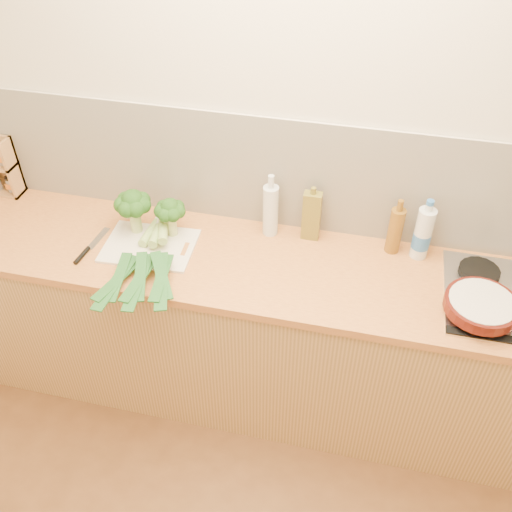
{
  "coord_description": "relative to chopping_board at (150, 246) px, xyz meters",
  "views": [
    {
      "loc": [
        0.35,
        -0.61,
        2.54
      ],
      "look_at": [
        -0.04,
        1.1,
        1.02
      ],
      "focal_mm": 40.0,
      "sensor_mm": 36.0,
      "label": 1
    }
  ],
  "objects": [
    {
      "name": "oil_tin",
      "position": [
        0.69,
        0.23,
        0.12
      ],
      "size": [
        0.08,
        0.05,
        0.27
      ],
      "color": "olive",
      "rests_on": "counter"
    },
    {
      "name": "glass_bottle",
      "position": [
        0.5,
        0.22,
        0.12
      ],
      "size": [
        0.07,
        0.07,
        0.31
      ],
      "color": "silver",
      "rests_on": "counter"
    },
    {
      "name": "chefs_knife",
      "position": [
        -0.26,
        -0.1,
        0.0
      ],
      "size": [
        0.05,
        0.27,
        0.02
      ],
      "rotation": [
        0.0,
        0.0,
        -0.1
      ],
      "color": "silver",
      "rests_on": "counter"
    },
    {
      "name": "chopping_board",
      "position": [
        0.0,
        0.0,
        0.0
      ],
      "size": [
        0.41,
        0.31,
        0.01
      ],
      "primitive_type": "cube",
      "rotation": [
        0.0,
        0.0,
        0.04
      ],
      "color": "silver",
      "rests_on": "counter"
    },
    {
      "name": "amber_bottle",
      "position": [
        1.06,
        0.22,
        0.11
      ],
      "size": [
        0.06,
        0.06,
        0.27
      ],
      "color": "brown",
      "rests_on": "counter"
    },
    {
      "name": "leek_back",
      "position": [
        0.08,
        -0.03,
        0.06
      ],
      "size": [
        0.27,
        0.67,
        0.04
      ],
      "rotation": [
        0.0,
        0.0,
        0.33
      ],
      "color": "white",
      "rests_on": "chopping_board"
    },
    {
      "name": "broccoli_left",
      "position": [
        -0.09,
        0.09,
        0.15
      ],
      "size": [
        0.16,
        0.17,
        0.22
      ],
      "color": "#B4C674",
      "rests_on": "chopping_board"
    },
    {
      "name": "leek_mid",
      "position": [
        0.04,
        -0.06,
        0.05
      ],
      "size": [
        0.14,
        0.63,
        0.04
      ],
      "rotation": [
        0.0,
        0.0,
        0.12
      ],
      "color": "white",
      "rests_on": "chopping_board"
    },
    {
      "name": "counter",
      "position": [
        0.55,
        0.01,
        -0.46
      ],
      "size": [
        3.2,
        0.62,
        0.9
      ],
      "color": "tan",
      "rests_on": "ground"
    },
    {
      "name": "leek_front",
      "position": [
        -0.02,
        -0.01,
        0.03
      ],
      "size": [
        0.11,
        0.72,
        0.04
      ],
      "rotation": [
        0.0,
        0.0,
        -0.06
      ],
      "color": "white",
      "rests_on": "chopping_board"
    },
    {
      "name": "room_shell",
      "position": [
        0.55,
        0.3,
        0.26
      ],
      "size": [
        3.5,
        3.5,
        3.5
      ],
      "color": "beige",
      "rests_on": "ground"
    },
    {
      "name": "broccoli_right",
      "position": [
        0.07,
        0.1,
        0.14
      ],
      "size": [
        0.14,
        0.14,
        0.19
      ],
      "color": "#B4C674",
      "rests_on": "chopping_board"
    },
    {
      "name": "skillet",
      "position": [
        1.41,
        -0.11,
        0.06
      ],
      "size": [
        0.41,
        0.28,
        0.05
      ],
      "rotation": [
        0.0,
        0.0,
        0.17
      ],
      "color": "#48120C",
      "rests_on": "gas_hob"
    },
    {
      "name": "water_bottle",
      "position": [
        1.17,
        0.21,
        0.11
      ],
      "size": [
        0.08,
        0.08,
        0.27
      ],
      "color": "silver",
      "rests_on": "counter"
    }
  ]
}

